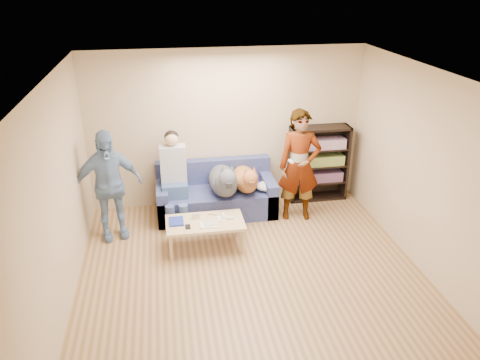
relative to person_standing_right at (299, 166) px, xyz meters
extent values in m
plane|color=olive|center=(-1.02, -1.70, -0.89)|extent=(5.00, 5.00, 0.00)
plane|color=white|center=(-1.02, -1.70, 1.71)|extent=(5.00, 5.00, 0.00)
plane|color=tan|center=(-1.02, 0.80, 0.41)|extent=(4.50, 0.00, 4.50)
plane|color=tan|center=(-1.02, -4.20, 0.41)|extent=(4.50, 0.00, 4.50)
plane|color=tan|center=(-3.27, -1.70, 0.41)|extent=(0.00, 5.00, 5.00)
plane|color=tan|center=(1.23, -1.70, 0.41)|extent=(0.00, 5.00, 5.00)
ellipsoid|color=#B2B2B7|center=(-0.46, 0.20, -0.40)|extent=(0.37, 0.31, 0.13)
imported|color=gray|center=(0.00, 0.00, 0.00)|extent=(0.70, 0.51, 1.78)
imported|color=#78A0C1|center=(-2.88, -0.12, -0.06)|extent=(1.05, 0.64, 1.67)
cube|color=silver|center=(-0.20, -0.20, 0.17)|extent=(0.06, 0.13, 0.03)
cube|color=#1B2D98|center=(-1.95, -0.62, -0.46)|extent=(0.20, 0.26, 0.03)
cube|color=white|center=(-1.50, -0.77, -0.46)|extent=(0.26, 0.20, 0.02)
cube|color=#B9B694|center=(-1.47, -0.75, -0.45)|extent=(0.22, 0.17, 0.01)
cube|color=#ACABB0|center=(-1.67, -0.55, -0.45)|extent=(0.11, 0.06, 0.05)
cube|color=white|center=(-1.27, -0.57, -0.46)|extent=(0.04, 0.13, 0.03)
cube|color=silver|center=(-1.19, -0.65, -0.46)|extent=(0.09, 0.06, 0.03)
cylinder|color=silver|center=(-1.35, -0.69, -0.46)|extent=(0.07, 0.07, 0.02)
cylinder|color=white|center=(-1.35, -0.61, -0.46)|extent=(0.07, 0.07, 0.02)
cylinder|color=#C05C1B|center=(-1.57, -0.83, -0.47)|extent=(0.13, 0.06, 0.01)
cylinder|color=black|center=(-1.43, -0.49, -0.47)|extent=(0.13, 0.08, 0.01)
cube|color=black|center=(-1.80, -0.79, -0.46)|extent=(0.07, 0.12, 0.02)
cube|color=#515B93|center=(-1.27, 0.35, -0.68)|extent=(1.90, 0.85, 0.42)
cube|color=#515B93|center=(-1.27, 0.69, -0.27)|extent=(1.90, 0.18, 0.40)
cube|color=#515B93|center=(-2.13, 0.35, -0.60)|extent=(0.18, 0.85, 0.58)
cube|color=#515B93|center=(-0.41, 0.35, -0.60)|extent=(0.18, 0.85, 0.58)
cube|color=#39537F|center=(-1.93, 0.27, -0.36)|extent=(0.40, 0.38, 0.22)
cylinder|color=#40518C|center=(-2.03, -0.15, -0.68)|extent=(0.14, 0.14, 0.47)
cylinder|color=#456798|center=(-1.83, -0.15, -0.68)|extent=(0.14, 0.14, 0.47)
cube|color=#BABABF|center=(-1.93, 0.37, 0.03)|extent=(0.40, 0.24, 0.58)
sphere|color=tan|center=(-1.93, 0.37, 0.43)|extent=(0.21, 0.21, 0.21)
ellipsoid|color=black|center=(-1.93, 0.40, 0.46)|extent=(0.22, 0.22, 0.19)
ellipsoid|color=#4B4D55|center=(-1.16, 0.26, -0.28)|extent=(0.45, 0.95, 0.39)
sphere|color=#4F535A|center=(-1.16, -0.06, -0.18)|extent=(0.34, 0.34, 0.34)
sphere|color=#53555F|center=(-1.16, -0.24, -0.03)|extent=(0.28, 0.28, 0.28)
cube|color=black|center=(-1.16, -0.36, -0.06)|extent=(0.09, 0.13, 0.08)
cone|color=#51525C|center=(-1.23, -0.21, 0.12)|extent=(0.09, 0.09, 0.13)
cone|color=#52575D|center=(-1.09, -0.21, 0.12)|extent=(0.09, 0.09, 0.13)
cylinder|color=#50515B|center=(-1.16, 0.69, -0.31)|extent=(0.05, 0.31, 0.18)
ellipsoid|color=#A76B33|center=(-0.80, 0.32, -0.30)|extent=(0.39, 0.81, 0.34)
sphere|color=#A87833|center=(-0.80, 0.02, -0.22)|extent=(0.29, 0.29, 0.29)
sphere|color=#B56737|center=(-0.80, -0.14, -0.09)|extent=(0.24, 0.24, 0.24)
cube|color=#57341D|center=(-0.80, -0.25, -0.12)|extent=(0.07, 0.11, 0.07)
cone|color=#B46137|center=(-0.87, -0.12, 0.03)|extent=(0.07, 0.07, 0.11)
cone|color=#B27336|center=(-0.74, -0.12, 0.03)|extent=(0.07, 0.07, 0.11)
cylinder|color=#BC6E39|center=(-0.80, 0.71, -0.34)|extent=(0.05, 0.26, 0.15)
cube|color=#DABE86|center=(-1.55, -0.67, -0.49)|extent=(1.10, 0.60, 0.04)
cylinder|color=tan|center=(-2.05, -0.92, -0.70)|extent=(0.05, 0.05, 0.38)
cylinder|color=#CDB57E|center=(-1.05, -0.92, -0.70)|extent=(0.05, 0.05, 0.38)
cylinder|color=tan|center=(-2.05, -0.42, -0.70)|extent=(0.05, 0.05, 0.38)
cylinder|color=tan|center=(-1.05, -0.42, -0.70)|extent=(0.05, 0.05, 0.38)
cube|color=black|center=(0.05, 0.62, -0.24)|extent=(0.04, 0.34, 1.30)
cube|color=black|center=(1.01, 0.62, -0.24)|extent=(0.04, 0.34, 1.30)
cube|color=black|center=(0.53, 0.62, 0.39)|extent=(1.00, 0.34, 0.04)
cube|color=black|center=(0.53, 0.62, -0.87)|extent=(1.00, 0.34, 0.04)
cube|color=black|center=(0.53, 0.78, -0.24)|extent=(1.00, 0.02, 1.30)
cube|color=black|center=(0.53, 0.62, -0.57)|extent=(0.94, 0.32, 0.03)
cube|color=black|center=(0.53, 0.62, -0.27)|extent=(0.94, 0.32, 0.02)
cube|color=black|center=(0.53, 0.62, 0.03)|extent=(0.94, 0.32, 0.02)
cube|color=#B23333|center=(0.53, 0.60, -0.47)|extent=(0.84, 0.24, 0.17)
cube|color=gold|center=(0.53, 0.60, -0.17)|extent=(0.84, 0.24, 0.17)
cube|color=#994C99|center=(0.53, 0.60, 0.13)|extent=(0.84, 0.24, 0.17)
camera|label=1|loc=(-2.04, -6.45, 2.76)|focal=35.00mm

